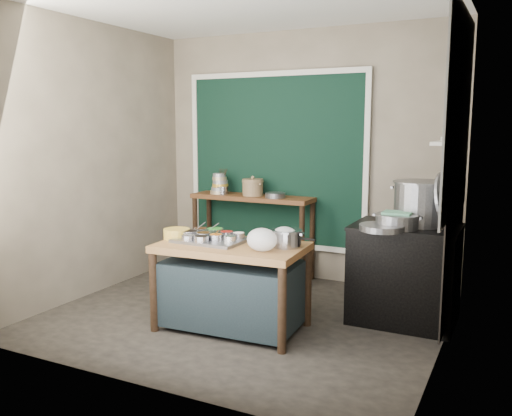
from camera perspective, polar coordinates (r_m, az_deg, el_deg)
The scene contains 31 objects.
floor at distance 5.13m, azimuth -1.39°, elevation -11.43°, with size 3.50×3.00×0.02m, color #2F2A24.
back_wall at distance 6.20m, azimuth 5.12°, elevation 5.41°, with size 3.50×0.02×2.80m, color gray.
left_wall at distance 5.86m, azimuth -16.91°, elevation 4.87°, with size 0.02×3.00×2.80m, color gray.
right_wall at distance 4.30m, azimuth 19.82°, elevation 3.44°, with size 0.02×3.00×2.80m, color gray.
ceiling at distance 4.92m, azimuth -1.52°, elevation 21.08°, with size 3.50×3.00×0.02m, color gray.
curtain_panel at distance 6.30m, azimuth 2.01°, elevation 5.04°, with size 2.10×0.02×1.90m, color black.
curtain_frame at distance 6.29m, azimuth 1.97°, elevation 5.03°, with size 2.22×0.03×2.02m, color beige, non-canonical shape.
tile_panel at distance 4.83m, azimuth 20.59°, elevation 9.29°, with size 0.02×1.70×1.70m, color #B2B2AA.
soot_patch at distance 5.04m, azimuth 20.06°, elevation -3.91°, with size 0.01×1.30×1.30m, color black.
wall_shelf at distance 5.14m, azimuth 19.62°, elevation 6.48°, with size 0.22×0.70×0.03m, color beige.
prep_table at distance 4.73m, azimuth -2.58°, elevation -8.26°, with size 1.25×0.72×0.75m, color brown.
back_counter at distance 6.33m, azimuth -0.40°, elevation -2.93°, with size 1.45×0.40×0.95m, color #5C311A.
stove_block at distance 5.07m, azimuth 15.35°, elevation -6.83°, with size 0.90×0.68×0.85m, color black.
stove_top at distance 4.97m, azimuth 15.56°, elevation -1.93°, with size 0.92×0.69×0.03m, color black.
condiment_tray at distance 4.75m, azimuth -4.80°, elevation -3.38°, with size 0.59×0.42×0.03m, color gray.
condiment_bowls at distance 4.77m, azimuth -4.92°, elevation -2.83°, with size 0.54×0.43×0.06m.
yellow_basin at distance 4.89m, azimuth -8.34°, elevation -2.69°, with size 0.24×0.24×0.09m, color gold.
saucepan at distance 4.53m, azimuth 3.26°, elevation -3.20°, with size 0.26×0.26×0.14m, color gray, non-canonical shape.
plastic_bag_a at distance 4.36m, azimuth 0.62°, elevation -3.35°, with size 0.25×0.21×0.19m, color white.
plastic_bag_b at distance 4.51m, azimuth 3.05°, elevation -3.06°, with size 0.23×0.20×0.17m, color white.
bowl_stack at distance 6.42m, azimuth -3.85°, elevation 2.46°, with size 0.21×0.21×0.24m.
utensil_cup at distance 6.39m, azimuth -3.53°, elevation 1.89°, with size 0.15×0.15×0.09m, color gray.
ceramic_crock at distance 6.23m, azimuth -0.35°, elevation 2.11°, with size 0.26×0.26×0.17m, color #836547, non-canonical shape.
wide_bowl at distance 6.06m, azimuth 2.05°, elevation 1.35°, with size 0.23×0.23×0.06m, color gray.
stock_pot at distance 4.99m, azimuth 16.95°, elevation 0.49°, with size 0.50×0.50×0.39m, color gray, non-canonical shape.
pot_lid at distance 4.89m, azimuth 19.32°, elevation 0.76°, with size 0.49×0.49×0.02m, color gray.
steamer at distance 4.78m, azimuth 14.63°, elevation -1.35°, with size 0.39×0.39×0.13m, color gray, non-canonical shape.
green_cloth at distance 4.77m, azimuth 14.66°, elevation -0.51°, with size 0.24×0.18×0.02m, color #569D75.
shallow_pan at distance 4.66m, azimuth 13.11°, elevation -2.03°, with size 0.38×0.38×0.05m, color gray.
shelf_bowl_stack at distance 5.15m, azimuth 19.68°, elevation 7.23°, with size 0.14×0.14×0.11m.
shelf_bowl_green at distance 5.33m, azimuth 19.90°, elevation 6.93°, with size 0.12×0.12×0.04m, color gray.
Camera 1 is at (2.25, -4.25, 1.76)m, focal length 38.00 mm.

